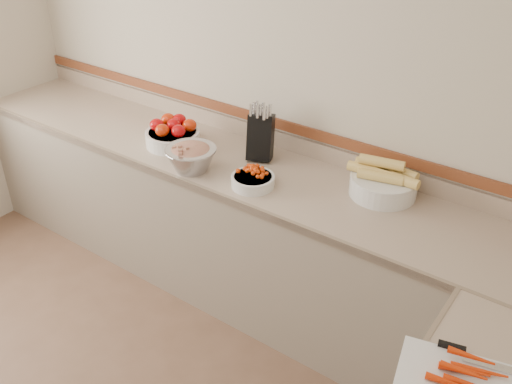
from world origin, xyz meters
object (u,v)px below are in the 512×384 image
Objects in this scene: knife_block at (261,136)px; rhubarb_bowl at (191,157)px; corn_bowl at (383,182)px; cherry_tomato_bowl at (253,179)px; tomato_bowl at (173,134)px.

knife_block is 1.19× the size of rhubarb_bowl.
corn_bowl is 1.04m from rhubarb_bowl.
knife_block is 1.46× the size of cherry_tomato_bowl.
knife_block reaches higher than tomato_bowl.
corn_bowl reaches higher than tomato_bowl.
knife_block is 0.55m from tomato_bowl.
corn_bowl reaches higher than cherry_tomato_bowl.
knife_block is 0.34m from cherry_tomato_bowl.
knife_block reaches higher than corn_bowl.
cherry_tomato_bowl is at bearing -151.27° from corn_bowl.
corn_bowl is (1.27, 0.20, 0.01)m from tomato_bowl.
rhubarb_bowl is at bearing -171.61° from cherry_tomato_bowl.
corn_bowl is (0.74, 0.03, -0.06)m from knife_block.
corn_bowl is (0.59, 0.32, 0.03)m from cherry_tomato_bowl.
cherry_tomato_bowl is (0.68, -0.12, -0.03)m from tomato_bowl.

